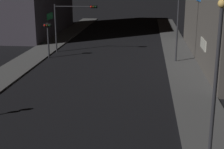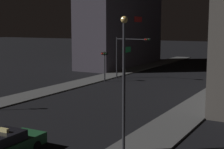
{
  "view_description": "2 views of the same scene",
  "coord_description": "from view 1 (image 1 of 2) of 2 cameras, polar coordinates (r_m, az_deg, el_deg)",
  "views": [
    {
      "loc": [
        4.38,
        -2.92,
        7.98
      ],
      "look_at": [
        2.11,
        18.3,
        1.98
      ],
      "focal_mm": 54.24,
      "sensor_mm": 36.0,
      "label": 1
    },
    {
      "loc": [
        15.36,
        -4.51,
        6.74
      ],
      "look_at": [
        1.46,
        19.91,
        2.77
      ],
      "focal_mm": 54.71,
      "sensor_mm": 36.0,
      "label": 2
    }
  ],
  "objects": [
    {
      "name": "street_lamp_far_block",
      "position": [
        33.63,
        11.15,
        11.2
      ],
      "size": [
        0.44,
        0.44,
        8.68
      ],
      "color": "#2D2D33",
      "rests_on": "sidewalk_right"
    },
    {
      "name": "sidewalk_right",
      "position": [
        36.85,
        11.23,
        2.99
      ],
      "size": [
        3.09,
        69.83,
        0.12
      ],
      "primitive_type": "cube",
      "color": "#4C4C4C",
      "rests_on": "ground_plane"
    },
    {
      "name": "street_lamp_near_block",
      "position": [
        14.67,
        17.18,
        0.35
      ],
      "size": [
        0.36,
        0.36,
        7.14
      ],
      "color": "#2D2D33",
      "rests_on": "sidewalk_right"
    },
    {
      "name": "traffic_light_overhead",
      "position": [
        38.27,
        -6.86,
        9.5
      ],
      "size": [
        4.83,
        0.41,
        5.39
      ],
      "color": "#2D2D33",
      "rests_on": "ground_plane"
    },
    {
      "name": "traffic_light_left_kerb",
      "position": [
        35.95,
        -10.77,
        6.91
      ],
      "size": [
        0.8,
        0.42,
        3.7
      ],
      "color": "#2D2D33",
      "rests_on": "ground_plane"
    },
    {
      "name": "sidewalk_left",
      "position": [
        38.65,
        -12.36,
        3.51
      ],
      "size": [
        3.09,
        69.83,
        0.12
      ],
      "primitive_type": "cube",
      "color": "#4C4C4C",
      "rests_on": "ground_plane"
    }
  ]
}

